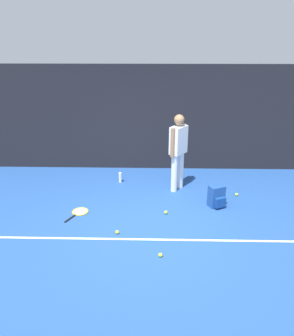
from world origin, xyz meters
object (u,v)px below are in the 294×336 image
tennis_player (178,148)px  tennis_ball_mid_court (160,255)px  tennis_ball_by_fence (117,232)px  water_bottle (120,177)px  tennis_racket (79,212)px  backpack (217,197)px  tennis_ball_far_left (237,195)px  tennis_ball_near_player (166,212)px

tennis_player → tennis_ball_mid_court: (-0.40, -2.50, -0.93)m
tennis_ball_by_fence → water_bottle: water_bottle is taller
tennis_racket → tennis_ball_by_fence: tennis_ball_by_fence is taller
tennis_ball_mid_court → water_bottle: (-0.91, 2.84, 0.09)m
tennis_player → tennis_racket: (-1.96, -1.15, -0.95)m
tennis_racket → tennis_ball_mid_court: bearing=-104.8°
backpack → tennis_ball_far_left: size_ratio=6.67×
tennis_ball_far_left → water_bottle: size_ratio=0.27×
tennis_ball_near_player → water_bottle: bearing=124.6°
backpack → tennis_ball_by_fence: size_ratio=6.67×
tennis_player → tennis_ball_mid_court: bearing=-152.0°
tennis_ball_by_fence → tennis_ball_far_left: same height
tennis_ball_by_fence → tennis_ball_mid_court: 0.97m
tennis_racket → tennis_ball_far_left: (3.23, 0.82, 0.02)m
tennis_ball_by_fence → water_bottle: 2.22m
tennis_player → tennis_ball_far_left: 1.61m
tennis_ball_mid_court → tennis_ball_near_player: bearing=84.9°
tennis_ball_by_fence → tennis_ball_near_player: bearing=39.9°
tennis_player → backpack: tennis_player is taller
tennis_ball_by_fence → tennis_ball_far_left: (2.41, 1.54, 0.00)m
tennis_player → water_bottle: tennis_player is taller
tennis_racket → tennis_ball_far_left: tennis_ball_far_left is taller
water_bottle → backpack: bearing=-29.2°
tennis_racket → tennis_ball_mid_court: 2.07m
tennis_ball_mid_court → tennis_player: bearing=80.9°
tennis_player → backpack: size_ratio=3.86×
tennis_ball_near_player → backpack: bearing=18.5°
tennis_racket → tennis_ball_near_player: 1.69m
tennis_racket → tennis_ball_by_fence: bearing=-105.3°
backpack → tennis_ball_mid_court: size_ratio=6.67×
tennis_player → water_bottle: bearing=112.3°
tennis_player → tennis_ball_far_left: size_ratio=25.76×
tennis_racket → tennis_ball_mid_court: tennis_ball_mid_court is taller
tennis_player → tennis_racket: 2.47m
tennis_ball_by_fence → tennis_ball_far_left: size_ratio=1.00×
tennis_player → tennis_ball_mid_court: 2.69m
tennis_ball_mid_court → backpack: bearing=55.9°
backpack → water_bottle: (-2.06, 1.15, -0.09)m
backpack → tennis_ball_far_left: (0.52, 0.48, -0.18)m
tennis_ball_by_fence → tennis_ball_mid_court: same height
tennis_racket → water_bottle: bearing=2.4°
tennis_ball_near_player → tennis_ball_by_fence: same height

